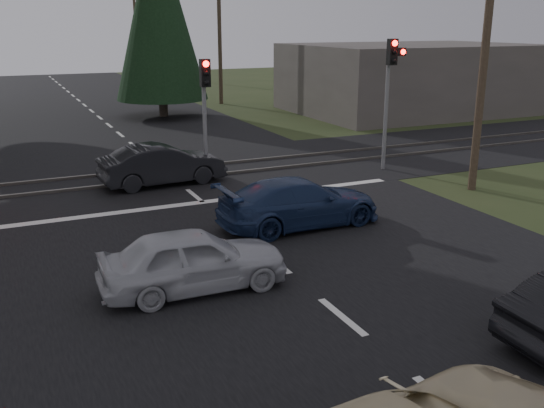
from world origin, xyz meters
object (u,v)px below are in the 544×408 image
traffic_signal_right (391,79)px  utility_pole_mid (220,31)px  traffic_signal_center (205,99)px  utility_pole_near (486,40)px  dark_car_far (162,165)px  blue_sedan (299,203)px  utility_pole_far (136,28)px  silver_car (193,260)px

traffic_signal_right → utility_pole_mid: bearing=87.3°
traffic_signal_center → utility_pole_near: utility_pole_near is taller
dark_car_far → utility_pole_mid: bearing=-29.3°
traffic_signal_right → blue_sedan: traffic_signal_right is taller
utility_pole_far → traffic_signal_center: bearing=-99.6°
utility_pole_far → silver_car: (-10.62, -52.69, -4.08)m
utility_pole_far → dark_car_far: 45.30m
utility_pole_mid → dark_car_far: utility_pole_mid is taller
utility_pole_near → utility_pole_mid: size_ratio=1.00×
traffic_signal_center → utility_pole_near: (7.50, -4.68, 1.92)m
utility_pole_far → dark_car_far: bearing=-101.5°
silver_car → traffic_signal_center: bearing=-18.9°
traffic_signal_right → silver_car: 12.33m
utility_pole_near → blue_sedan: utility_pole_near is taller
blue_sedan → utility_pole_far: bearing=-9.4°
utility_pole_near → utility_pole_mid: same height
blue_sedan → silver_car: bearing=124.1°
utility_pole_far → utility_pole_mid: bearing=-90.0°
utility_pole_mid → utility_pole_near: bearing=-90.0°
utility_pole_near → utility_pole_far: 49.00m
utility_pole_mid → blue_sedan: (-6.83, -24.97, -4.08)m
utility_pole_far → silver_car: utility_pole_far is taller
silver_car → utility_pole_mid: bearing=-19.4°
utility_pole_mid → blue_sedan: bearing=-105.3°
traffic_signal_center → dark_car_far: 2.63m
traffic_signal_right → utility_pole_mid: (0.95, 20.53, 1.41)m
traffic_signal_center → traffic_signal_right: bearing=-10.4°
traffic_signal_center → utility_pole_far: utility_pole_far is taller
silver_car → blue_sedan: 4.67m
traffic_signal_right → utility_pole_far: size_ratio=0.52×
traffic_signal_center → utility_pole_far: (7.50, 44.32, 1.92)m
utility_pole_mid → dark_car_far: (-9.03, -19.21, -4.05)m
traffic_signal_right → traffic_signal_center: traffic_signal_right is taller
silver_car → dark_car_far: size_ratio=0.92×
utility_pole_far → silver_car: size_ratio=2.38×
traffic_signal_center → utility_pole_far: 44.99m
traffic_signal_center → utility_pole_near: size_ratio=0.46×
traffic_signal_center → silver_car: bearing=-110.5°
traffic_signal_right → utility_pole_near: 3.87m
traffic_signal_right → dark_car_far: 8.60m
utility_pole_near → traffic_signal_center: bearing=148.0°
silver_car → blue_sedan: blue_sedan is taller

